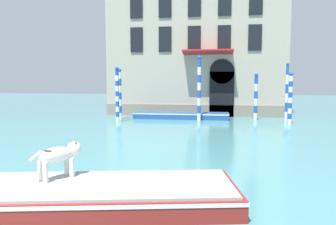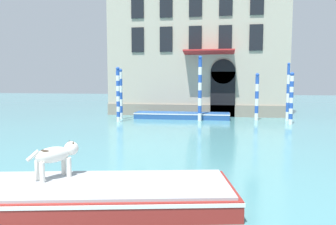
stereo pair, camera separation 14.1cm
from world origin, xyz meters
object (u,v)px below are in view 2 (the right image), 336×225
mooring_pole_1 (121,94)px  mooring_pole_5 (200,88)px  boat_moored_near_palazzo (182,115)px  mooring_pole_3 (257,97)px  mooring_pole_4 (118,94)px  boat_foreground (84,194)px  dog_on_deck (57,155)px  mooring_pole_0 (288,92)px  mooring_pole_2 (291,98)px

mooring_pole_1 → mooring_pole_5: (5.65, 0.01, 0.43)m
boat_moored_near_palazzo → mooring_pole_1: bearing=-164.3°
mooring_pole_3 → mooring_pole_4: 9.60m
boat_foreground → dog_on_deck: bearing=147.3°
dog_on_deck → mooring_pole_5: bearing=27.0°
mooring_pole_0 → mooring_pole_2: mooring_pole_0 is taller
boat_moored_near_palazzo → mooring_pole_3: size_ratio=2.09×
mooring_pole_3 → mooring_pole_5: bearing=-166.1°
mooring_pole_5 → boat_moored_near_palazzo: bearing=139.6°
boat_foreground → boat_moored_near_palazzo: bearing=78.0°
dog_on_deck → mooring_pole_4: mooring_pole_4 is taller
boat_moored_near_palazzo → mooring_pole_3: mooring_pole_3 is taller
mooring_pole_1 → mooring_pole_2: mooring_pole_1 is taller
mooring_pole_4 → mooring_pole_2: bearing=2.5°
mooring_pole_1 → dog_on_deck: bearing=-78.1°
mooring_pole_0 → mooring_pole_4: 11.59m
boat_moored_near_palazzo → mooring_pole_5: bearing=-40.1°
boat_foreground → dog_on_deck: dog_on_deck is taller
dog_on_deck → boat_moored_near_palazzo: bearing=32.3°
mooring_pole_2 → mooring_pole_3: 2.67m
boat_foreground → mooring_pole_5: (1.58, 15.79, 1.98)m
boat_moored_near_palazzo → mooring_pole_1: mooring_pole_1 is taller
mooring_pole_0 → mooring_pole_3: size_ratio=1.21×
mooring_pole_4 → mooring_pole_5: (5.40, 1.39, 0.39)m
mooring_pole_1 → mooring_pole_3: (9.55, 0.98, -0.16)m
boat_moored_near_palazzo → boat_foreground: bearing=-90.4°
mooring_pole_0 → mooring_pole_2: bearing=-94.2°
mooring_pole_0 → mooring_pole_1: 11.64m
mooring_pole_1 → mooring_pole_3: mooring_pole_1 is taller
boat_moored_near_palazzo → mooring_pole_3: bearing=-1.9°
mooring_pole_0 → mooring_pole_3: 2.08m
dog_on_deck → mooring_pole_1: size_ratio=0.30×
boat_moored_near_palazzo → mooring_pole_0: bearing=-1.8°
dog_on_deck → mooring_pole_1: mooring_pole_1 is taller
mooring_pole_4 → boat_moored_near_palazzo: bearing=32.4°
boat_foreground → mooring_pole_3: 17.69m
boat_moored_near_palazzo → mooring_pole_5: size_ratio=1.55×
boat_moored_near_palazzo → mooring_pole_5: mooring_pole_5 is taller
boat_moored_near_palazzo → mooring_pole_2: (7.20, -2.06, 1.44)m
mooring_pole_3 → mooring_pole_4: size_ratio=0.89×
boat_moored_near_palazzo → mooring_pole_2: bearing=-15.7°
boat_foreground → mooring_pole_3: bearing=60.6°
mooring_pole_0 → mooring_pole_4: size_ratio=1.08×
mooring_pole_2 → mooring_pole_4: 11.24m
boat_moored_near_palazzo → mooring_pole_4: (-4.02, -2.56, 1.63)m
mooring_pole_1 → mooring_pole_2: (11.48, -0.88, -0.15)m
mooring_pole_0 → mooring_pole_1: size_ratio=1.10×
dog_on_deck → mooring_pole_3: 17.61m
boat_foreground → mooring_pole_0: mooring_pole_0 is taller
boat_foreground → mooring_pole_4: bearing=93.6°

